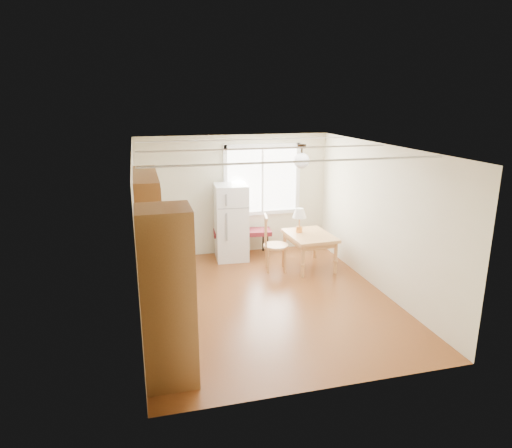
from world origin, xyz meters
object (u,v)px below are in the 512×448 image
object	(u,v)px
bench	(242,233)
chair	(270,239)
dining_table	(310,239)
refrigerator	(231,222)

from	to	relation	value
bench	chair	world-z (taller)	chair
chair	dining_table	bearing A→B (deg)	8.39
refrigerator	bench	world-z (taller)	refrigerator
refrigerator	chair	bearing A→B (deg)	-50.85
bench	refrigerator	bearing A→B (deg)	-145.08
chair	bench	bearing A→B (deg)	119.25
bench	dining_table	size ratio (longest dim) A/B	1.11
bench	dining_table	xyz separation A→B (m)	(1.11, -1.00, 0.08)
refrigerator	dining_table	xyz separation A→B (m)	(1.37, -0.86, -0.21)
bench	chair	bearing A→B (deg)	-63.90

